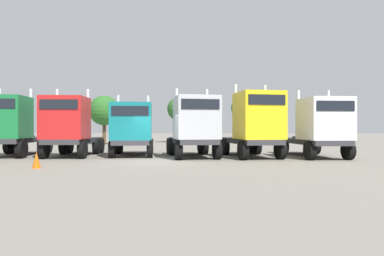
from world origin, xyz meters
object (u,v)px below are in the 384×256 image
semi_truck_teal (132,129)px  semi_truck_silver (194,126)px  semi_truck_red (69,126)px  semi_truck_green (10,126)px  semi_truck_yellow (255,124)px  semi_truck_white (319,127)px  traffic_cone_far (36,160)px

semi_truck_teal → semi_truck_silver: size_ratio=0.97×
semi_truck_red → semi_truck_teal: size_ratio=0.99×
semi_truck_teal → semi_truck_green: bearing=-93.5°
semi_truck_teal → semi_truck_yellow: 7.53m
semi_truck_green → semi_truck_white: 18.68m
semi_truck_yellow → semi_truck_silver: bearing=-100.8°
semi_truck_green → semi_truck_white: (18.68, -0.05, -0.09)m
semi_truck_silver → traffic_cone_far: 8.76m
semi_truck_silver → semi_truck_white: size_ratio=0.92×
semi_truck_green → semi_truck_silver: 11.32m
semi_truck_yellow → semi_truck_teal: bearing=-108.7°
semi_truck_silver → semi_truck_yellow: size_ratio=0.96×
semi_truck_silver → semi_truck_yellow: (3.57, 0.09, 0.09)m
semi_truck_green → semi_truck_teal: size_ratio=1.01×
semi_truck_yellow → traffic_cone_far: semi_truck_yellow is taller
semi_truck_white → traffic_cone_far: 15.28m
semi_truck_red → semi_truck_yellow: bearing=84.9°
semi_truck_red → semi_truck_white: semi_truck_red is taller
semi_truck_green → semi_truck_silver: bearing=81.4°
semi_truck_silver → semi_truck_white: bearing=79.8°
semi_truck_green → traffic_cone_far: (4.54, -5.63, -1.56)m
semi_truck_green → semi_truck_teal: 7.44m
semi_truck_red → semi_truck_green: bearing=-95.7°
semi_truck_silver → traffic_cone_far: semi_truck_silver is taller
semi_truck_green → semi_truck_red: (3.70, -0.08, -0.04)m
semi_truck_red → semi_truck_silver: bearing=83.9°
semi_truck_green → semi_truck_yellow: 14.89m
semi_truck_red → semi_truck_silver: 7.62m
semi_truck_white → semi_truck_red: bearing=-96.3°
semi_truck_green → semi_truck_yellow: bearing=82.1°
semi_truck_green → semi_truck_teal: semi_truck_green is taller
semi_truck_red → traffic_cone_far: (0.84, -5.55, -1.52)m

